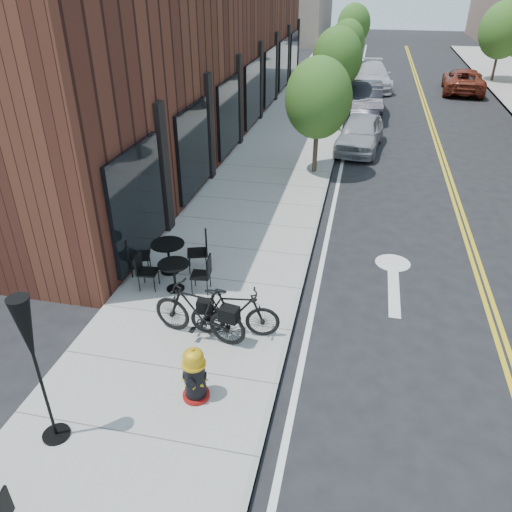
# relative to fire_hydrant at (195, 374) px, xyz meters

# --- Properties ---
(ground) EXTENTS (120.00, 120.00, 0.00)m
(ground) POSITION_rel_fire_hydrant_xyz_m (1.28, 2.07, -0.60)
(ground) COLOR black
(ground) RESTS_ON ground
(sidewalk_near) EXTENTS (4.00, 70.00, 0.12)m
(sidewalk_near) POSITION_rel_fire_hydrant_xyz_m (-0.72, 12.07, -0.54)
(sidewalk_near) COLOR #9E9B93
(sidewalk_near) RESTS_ON ground
(building_near) EXTENTS (5.00, 28.00, 7.00)m
(building_near) POSITION_rel_fire_hydrant_xyz_m (-5.22, 16.07, 2.90)
(building_near) COLOR #3F1C14
(building_near) RESTS_ON ground
(tree_near_a) EXTENTS (2.20, 2.20, 3.81)m
(tree_near_a) POSITION_rel_fire_hydrant_xyz_m (0.68, 11.07, 2.00)
(tree_near_a) COLOR #382B1E
(tree_near_a) RESTS_ON sidewalk_near
(tree_near_b) EXTENTS (2.30, 2.30, 3.98)m
(tree_near_b) POSITION_rel_fire_hydrant_xyz_m (0.68, 19.07, 2.11)
(tree_near_b) COLOR #382B1E
(tree_near_b) RESTS_ON sidewalk_near
(tree_near_c) EXTENTS (2.10, 2.10, 3.67)m
(tree_near_c) POSITION_rel_fire_hydrant_xyz_m (0.68, 27.07, 1.92)
(tree_near_c) COLOR #382B1E
(tree_near_c) RESTS_ON sidewalk_near
(tree_near_d) EXTENTS (2.40, 2.40, 4.11)m
(tree_near_d) POSITION_rel_fire_hydrant_xyz_m (0.68, 35.07, 2.19)
(tree_near_d) COLOR #382B1E
(tree_near_d) RESTS_ON sidewalk_near
(tree_far_c) EXTENTS (2.80, 2.80, 4.62)m
(tree_far_c) POSITION_rel_fire_hydrant_xyz_m (9.88, 30.07, 2.45)
(tree_far_c) COLOR #382B1E
(tree_far_c) RESTS_ON sidewalk_far
(fire_hydrant) EXTENTS (0.53, 0.53, 1.02)m
(fire_hydrant) POSITION_rel_fire_hydrant_xyz_m (0.00, 0.00, 0.00)
(fire_hydrant) COLOR maroon
(fire_hydrant) RESTS_ON sidewalk_near
(bicycle_left) EXTENTS (1.98, 0.87, 1.15)m
(bicycle_left) POSITION_rel_fire_hydrant_xyz_m (-0.41, 1.50, 0.09)
(bicycle_left) COLOR black
(bicycle_left) RESTS_ON sidewalk_near
(bicycle_right) EXTENTS (1.76, 0.72, 1.02)m
(bicycle_right) POSITION_rel_fire_hydrant_xyz_m (0.23, 1.71, 0.03)
(bicycle_right) COLOR black
(bicycle_right) RESTS_ON sidewalk_near
(bistro_set_b) EXTENTS (1.81, 1.00, 0.96)m
(bistro_set_b) POSITION_rel_fire_hydrant_xyz_m (-1.85, 3.65, -0.00)
(bistro_set_b) COLOR black
(bistro_set_b) RESTS_ON sidewalk_near
(bistro_set_c) EXTENTS (1.60, 0.75, 0.85)m
(bistro_set_c) POSITION_rel_fire_hydrant_xyz_m (-1.46, 2.96, -0.06)
(bistro_set_c) COLOR black
(bistro_set_c) RESTS_ON sidewalk_near
(patio_umbrella) EXTENTS (0.41, 0.41, 2.52)m
(patio_umbrella) POSITION_rel_fire_hydrant_xyz_m (-1.82, -1.21, 1.32)
(patio_umbrella) COLOR black
(patio_umbrella) RESTS_ON sidewalk_near
(parked_car_a) EXTENTS (2.00, 4.11, 1.35)m
(parked_car_a) POSITION_rel_fire_hydrant_xyz_m (2.10, 14.24, 0.07)
(parked_car_a) COLOR #9C9EA3
(parked_car_a) RESTS_ON ground
(parked_car_b) EXTENTS (1.90, 4.76, 1.54)m
(parked_car_b) POSITION_rel_fire_hydrant_xyz_m (2.08, 19.77, 0.17)
(parked_car_b) COLOR black
(parked_car_b) RESTS_ON ground
(parked_car_c) EXTENTS (2.68, 5.32, 1.48)m
(parked_car_c) POSITION_rel_fire_hydrant_xyz_m (2.33, 26.34, 0.14)
(parked_car_c) COLOR silver
(parked_car_c) RESTS_ON ground
(parked_car_far) EXTENTS (2.61, 4.98, 1.34)m
(parked_car_far) POSITION_rel_fire_hydrant_xyz_m (7.58, 26.42, 0.06)
(parked_car_far) COLOR maroon
(parked_car_far) RESTS_ON ground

